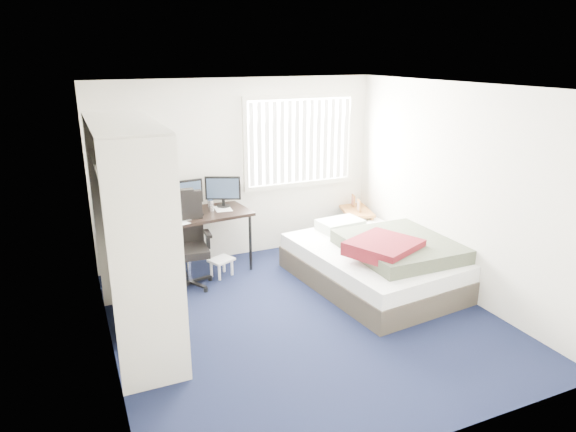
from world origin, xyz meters
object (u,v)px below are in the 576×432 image
at_px(office_chair, 187,249).
at_px(desk, 185,213).
at_px(nightstand, 355,212).
at_px(bed, 379,261).

bearing_deg(office_chair, desk, 77.91).
bearing_deg(office_chair, nightstand, 9.49).
height_order(office_chair, bed, office_chair).
bearing_deg(bed, nightstand, 71.12).
bearing_deg(office_chair, bed, -23.37).
height_order(desk, bed, desk).
bearing_deg(desk, bed, -31.57).
height_order(office_chair, nightstand, office_chair).
bearing_deg(bed, desk, 148.43).
height_order(nightstand, bed, nightstand).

